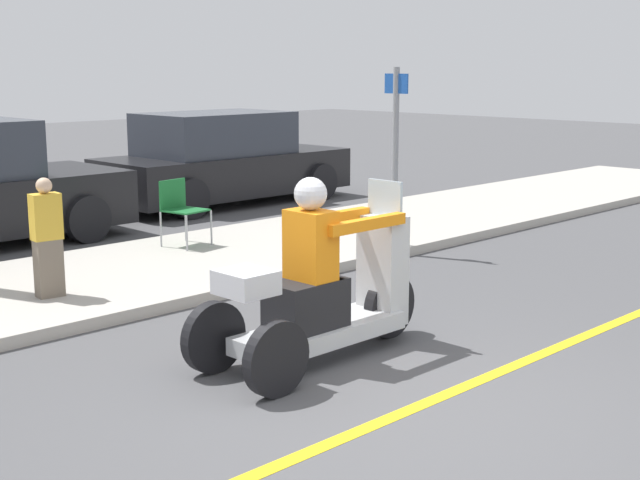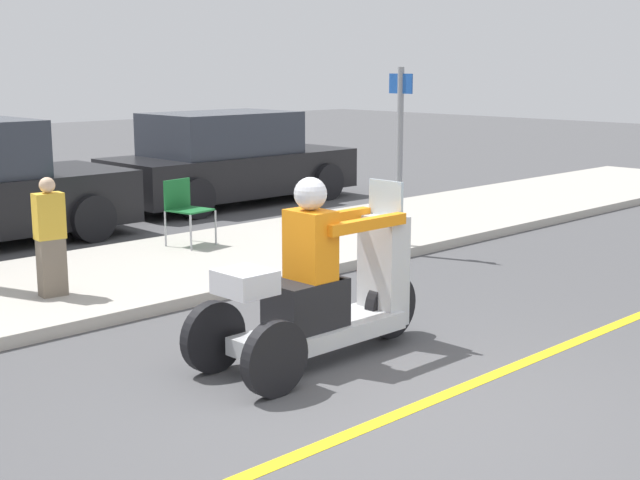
{
  "view_description": "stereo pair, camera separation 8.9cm",
  "coord_description": "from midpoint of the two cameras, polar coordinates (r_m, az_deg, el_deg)",
  "views": [
    {
      "loc": [
        -4.48,
        -3.68,
        2.35
      ],
      "look_at": [
        0.39,
        1.21,
        0.99
      ],
      "focal_mm": 50.0,
      "sensor_mm": 36.0,
      "label": 1
    },
    {
      "loc": [
        -4.41,
        -3.74,
        2.35
      ],
      "look_at": [
        0.39,
        1.21,
        0.99
      ],
      "focal_mm": 50.0,
      "sensor_mm": 36.0,
      "label": 2
    }
  ],
  "objects": [
    {
      "name": "sidewalk_strip",
      "position": [
        9.7,
        -16.29,
        -2.94
      ],
      "size": [
        28.0,
        2.8,
        0.12
      ],
      "color": "#B2ADA3",
      "rests_on": "ground"
    },
    {
      "name": "motorcycle_trike",
      "position": [
        7.15,
        -0.26,
        -3.55
      ],
      "size": [
        2.22,
        0.82,
        1.5
      ],
      "color": "black",
      "rests_on": "ground"
    },
    {
      "name": "parked_car_lot_left",
      "position": [
        15.32,
        -6.45,
        5.05
      ],
      "size": [
        4.38,
        1.97,
        1.56
      ],
      "color": "black",
      "rests_on": "ground"
    },
    {
      "name": "ground_plane",
      "position": [
        6.25,
        4.95,
        -10.95
      ],
      "size": [
        60.0,
        60.0,
        0.0
      ],
      "primitive_type": "plane",
      "color": "#4C4C4F"
    },
    {
      "name": "spectator_mid_group",
      "position": [
        9.01,
        -17.33,
        0.01
      ],
      "size": [
        0.3,
        0.2,
        1.17
      ],
      "color": "#726656",
      "rests_on": "sidewalk_strip"
    },
    {
      "name": "lane_stripe",
      "position": [
        6.53,
        7.21,
        -9.97
      ],
      "size": [
        24.0,
        0.12,
        0.01
      ],
      "color": "gold",
      "rests_on": "ground"
    },
    {
      "name": "street_sign",
      "position": [
        11.08,
        4.61,
        5.8
      ],
      "size": [
        0.08,
        0.36,
        2.2
      ],
      "color": "gray",
      "rests_on": "sidewalk_strip"
    },
    {
      "name": "folding_chair_curbside",
      "position": [
        11.24,
        -9.19,
        2.21
      ],
      "size": [
        0.53,
        0.53,
        0.82
      ],
      "color": "#A5A8AD",
      "rests_on": "sidewalk_strip"
    }
  ]
}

